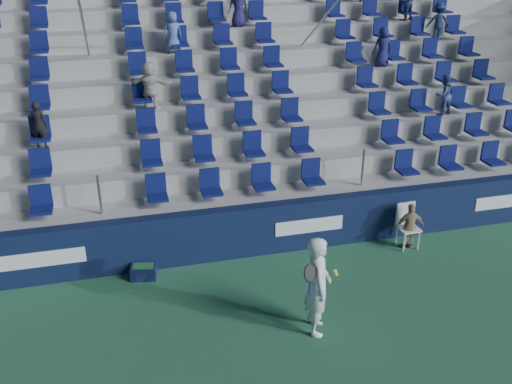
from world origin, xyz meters
TOP-DOWN VIEW (x-y plane):
  - ground at (0.00, 0.00)m, footprint 70.00×70.00m
  - sponsor_wall at (0.00, 3.15)m, footprint 24.00×0.32m
  - grandstand at (0.01, 8.24)m, footprint 24.00×8.17m
  - tennis_player at (0.66, 0.20)m, footprint 0.72×0.80m
  - line_judge_chair at (3.77, 2.66)m, footprint 0.47×0.48m
  - line_judge at (3.77, 2.50)m, footprint 0.69×0.37m
  - ball_bin at (-2.27, 2.75)m, footprint 0.59×0.44m

SIDE VIEW (x-z plane):
  - ground at x=0.00m, z-range 0.00..0.00m
  - ball_bin at x=-2.27m, z-range 0.01..0.31m
  - line_judge at x=3.77m, z-range 0.00..1.12m
  - line_judge_chair at x=3.77m, z-range 0.07..1.12m
  - sponsor_wall at x=0.00m, z-range 0.00..1.20m
  - tennis_player at x=0.66m, z-range 0.00..1.93m
  - grandstand at x=0.01m, z-range -1.18..5.45m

